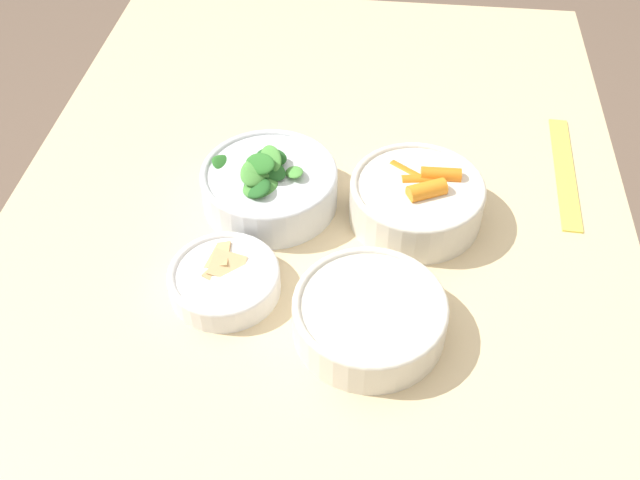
% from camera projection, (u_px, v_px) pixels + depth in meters
% --- Properties ---
extents(ground_plane, '(10.00, 10.00, 0.00)m').
position_uv_depth(ground_plane, '(317.00, 462.00, 1.55)').
color(ground_plane, brown).
extents(dining_table, '(1.24, 0.88, 0.76)m').
position_uv_depth(dining_table, '(316.00, 262.00, 1.09)').
color(dining_table, beige).
rests_on(dining_table, ground_plane).
extents(bowl_carrots, '(0.18, 0.18, 0.08)m').
position_uv_depth(bowl_carrots, '(416.00, 197.00, 0.98)').
color(bowl_carrots, silver).
rests_on(bowl_carrots, dining_table).
extents(bowl_greens, '(0.19, 0.19, 0.09)m').
position_uv_depth(bowl_greens, '(269.00, 185.00, 0.99)').
color(bowl_greens, silver).
rests_on(bowl_greens, dining_table).
extents(bowl_beans_hotdog, '(0.18, 0.18, 0.05)m').
position_uv_depth(bowl_beans_hotdog, '(369.00, 317.00, 0.84)').
color(bowl_beans_hotdog, silver).
rests_on(bowl_beans_hotdog, dining_table).
extents(bowl_cookies, '(0.14, 0.14, 0.04)m').
position_uv_depth(bowl_cookies, '(225.00, 279.00, 0.89)').
color(bowl_cookies, white).
rests_on(bowl_cookies, dining_table).
extents(ruler, '(0.26, 0.04, 0.00)m').
position_uv_depth(ruler, '(565.00, 172.00, 1.06)').
color(ruler, '#EADB4C').
rests_on(ruler, dining_table).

